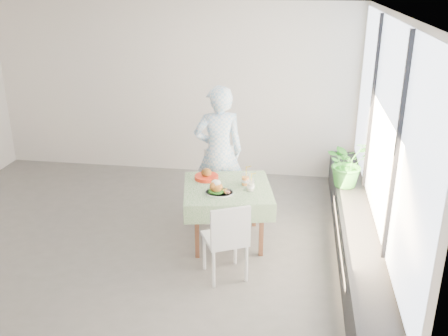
% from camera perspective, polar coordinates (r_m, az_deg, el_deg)
% --- Properties ---
extents(floor, '(6.00, 6.00, 0.00)m').
position_cam_1_polar(floor, '(6.55, -10.76, -8.00)').
color(floor, '#575553').
rests_on(floor, ground).
extents(ceiling, '(6.00, 6.00, 0.00)m').
position_cam_1_polar(ceiling, '(5.75, -12.75, 17.18)').
color(ceiling, white).
rests_on(ceiling, ground).
extents(wall_back, '(6.00, 0.02, 2.80)m').
position_cam_1_polar(wall_back, '(8.31, -5.83, 8.94)').
color(wall_back, silver).
rests_on(wall_back, ground).
extents(wall_front, '(6.00, 0.02, 2.80)m').
position_cam_1_polar(wall_front, '(3.93, -24.04, -7.39)').
color(wall_front, silver).
rests_on(wall_front, ground).
extents(wall_right, '(0.02, 5.00, 2.80)m').
position_cam_1_polar(wall_right, '(5.72, 17.87, 2.29)').
color(wall_right, silver).
rests_on(wall_right, ground).
extents(window_pane, '(0.01, 4.80, 2.18)m').
position_cam_1_polar(window_pane, '(5.64, 17.86, 4.71)').
color(window_pane, '#D1E0F9').
rests_on(window_pane, ground).
extents(window_ledge, '(0.40, 4.80, 0.50)m').
position_cam_1_polar(window_ledge, '(6.15, 14.81, -7.78)').
color(window_ledge, black).
rests_on(window_ledge, ground).
extents(cafe_table, '(1.23, 1.23, 0.74)m').
position_cam_1_polar(cafe_table, '(6.20, 0.39, -4.56)').
color(cafe_table, brown).
rests_on(cafe_table, ground).
extents(chair_far, '(0.61, 0.61, 0.93)m').
position_cam_1_polar(chair_far, '(6.99, 0.10, -3.00)').
color(chair_far, white).
rests_on(chair_far, ground).
extents(chair_near, '(0.58, 0.58, 0.92)m').
position_cam_1_polar(chair_near, '(5.58, 0.16, -9.76)').
color(chair_near, white).
rests_on(chair_near, ground).
extents(diner, '(0.78, 0.64, 1.84)m').
position_cam_1_polar(diner, '(6.72, -0.61, 1.79)').
color(diner, '#8EBFE3').
rests_on(diner, ground).
extents(main_dish, '(0.33, 0.33, 0.17)m').
position_cam_1_polar(main_dish, '(5.88, -0.73, -2.40)').
color(main_dish, white).
rests_on(main_dish, cafe_table).
extents(juice_cup_orange, '(0.10, 0.10, 0.29)m').
position_cam_1_polar(juice_cup_orange, '(6.11, 2.47, -1.37)').
color(juice_cup_orange, white).
rests_on(juice_cup_orange, cafe_table).
extents(juice_cup_lemonade, '(0.09, 0.09, 0.27)m').
position_cam_1_polar(juice_cup_lemonade, '(5.96, 3.05, -2.05)').
color(juice_cup_lemonade, white).
rests_on(juice_cup_lemonade, cafe_table).
extents(second_dish, '(0.30, 0.30, 0.14)m').
position_cam_1_polar(second_dish, '(6.30, -2.02, -0.91)').
color(second_dish, red).
rests_on(second_dish, cafe_table).
extents(potted_plant, '(0.78, 0.76, 0.66)m').
position_cam_1_polar(potted_plant, '(6.82, 13.95, 0.61)').
color(potted_plant, '#307627').
rests_on(potted_plant, window_ledge).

